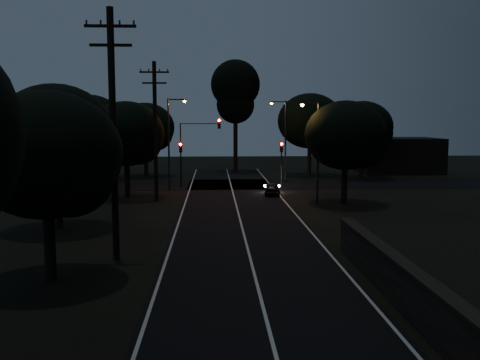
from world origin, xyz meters
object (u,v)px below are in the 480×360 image
tall_pine (235,91)px  signal_left (181,156)px  utility_pole_far (155,129)px  signal_mast (199,140)px  car (272,188)px  streetlight_c (316,145)px  streetlight_a (171,137)px  signal_right (281,156)px  streetlight_b (284,135)px  utility_pole_mid (113,131)px

tall_pine → signal_left: (-5.60, -15.01, -6.64)m
utility_pole_far → tall_pine: tall_pine is taller
signal_mast → car: (6.11, -5.12, -3.82)m
signal_left → streetlight_c: (10.43, -9.99, 1.51)m
streetlight_a → streetlight_c: (11.14, -8.00, -0.29)m
signal_right → streetlight_b: (0.71, 4.01, 1.80)m
signal_mast → streetlight_b: size_ratio=0.78×
utility_pole_mid → streetlight_c: 19.15m
signal_left → streetlight_c: 14.52m
signal_left → streetlight_a: 2.77m
signal_left → utility_pole_far: bearing=-99.9°
utility_pole_mid → streetlight_b: bearing=68.7°
signal_left → streetlight_a: size_ratio=0.51×
signal_right → signal_mast: size_ratio=0.66×
utility_pole_mid → car: utility_pole_mid is taller
streetlight_b → car: 10.23m
car → signal_left: bearing=-27.8°
signal_mast → signal_right: bearing=-0.0°
signal_left → streetlight_b: (9.91, 4.01, 1.80)m
signal_mast → streetlight_a: (-2.39, -1.99, 0.30)m
signal_right → car: size_ratio=1.33×
utility_pole_mid → signal_mast: bearing=83.0°
streetlight_b → utility_pole_far: bearing=-133.3°
signal_mast → streetlight_a: bearing=-140.2°
tall_pine → streetlight_c: tall_pine is taller
utility_pole_far → signal_left: 8.53m
signal_right → streetlight_b: bearing=80.0°
utility_pole_mid → utility_pole_far: (0.00, 17.00, -0.25)m
utility_pole_far → streetlight_a: 6.10m
signal_right → streetlight_c: size_ratio=0.55×
signal_right → tall_pine: bearing=103.5°
tall_pine → signal_mast: tall_pine is taller
streetlight_b → car: size_ratio=2.60×
utility_pole_mid → car: bearing=65.2°
utility_pole_far → car: (9.20, 2.87, -4.96)m
tall_pine → signal_right: bearing=-76.5°
tall_pine → streetlight_a: tall_pine is taller
utility_pole_mid → streetlight_c: utility_pole_mid is taller
signal_right → streetlight_c: streetlight_c is taller
signal_right → utility_pole_far: bearing=-143.0°
signal_left → signal_mast: size_ratio=0.66×
utility_pole_mid → streetlight_b: utility_pole_mid is taller
car → streetlight_b: bearing=-97.5°
utility_pole_far → streetlight_a: (0.69, 6.00, -0.85)m
streetlight_a → signal_right: bearing=11.3°
signal_mast → streetlight_a: size_ratio=0.78×
signal_left → car: signal_left is taller
streetlight_b → streetlight_a: bearing=-150.5°
signal_mast → signal_left: bearing=-179.9°
streetlight_a → tall_pine: bearing=69.6°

